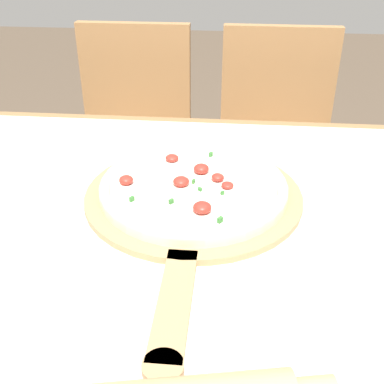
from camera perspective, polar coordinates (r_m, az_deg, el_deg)
dining_table at (r=0.86m, az=-3.23°, el=-9.77°), size 1.48×1.01×0.74m
towel_cloth at (r=0.80m, az=-3.43°, el=-4.68°), size 1.40×0.93×0.00m
pizza_peel at (r=0.86m, az=0.05°, el=-1.08°), size 0.40×0.61×0.01m
pizza at (r=0.87m, az=0.17°, el=0.71°), size 0.34×0.34×0.04m
chair_left at (r=1.71m, az=-6.89°, el=6.30°), size 0.40×0.40×0.88m
chair_right at (r=1.68m, az=9.75°, el=5.62°), size 0.40×0.40×0.88m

